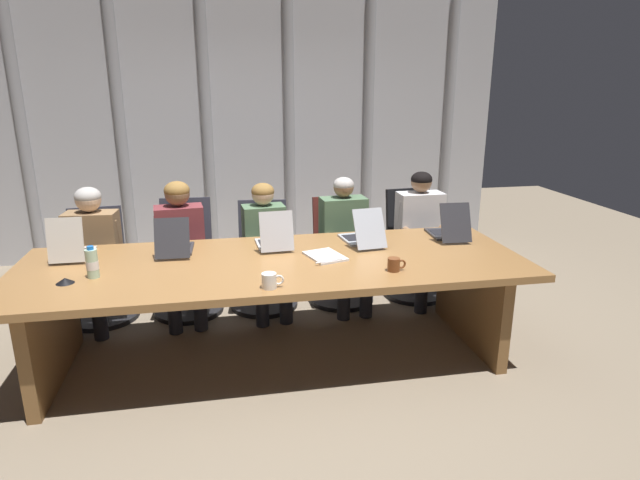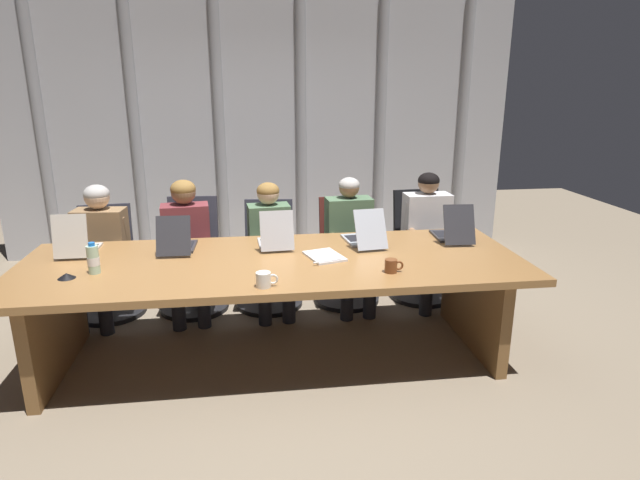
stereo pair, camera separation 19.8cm
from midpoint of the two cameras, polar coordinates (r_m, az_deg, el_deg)
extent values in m
plane|color=#7F705B|center=(4.01, -3.29, -12.32)|extent=(11.53, 11.53, 0.00)
cube|color=olive|center=(3.72, -3.47, -2.53)|extent=(3.49, 1.26, 0.05)
cube|color=black|center=(3.74, -3.46, -3.47)|extent=(2.97, 0.10, 0.06)
cube|color=brown|center=(4.05, -25.24, -8.24)|extent=(0.08, 1.07, 0.70)
cube|color=brown|center=(4.23, 17.41, -6.31)|extent=(0.08, 1.07, 0.70)
cube|color=#B2B2B7|center=(6.16, -5.52, 11.70)|extent=(5.76, 0.10, 2.85)
cylinder|color=gray|center=(6.45, -26.96, 10.23)|extent=(0.12, 0.12, 2.79)
cylinder|color=gray|center=(6.20, -18.33, 10.98)|extent=(0.12, 0.12, 2.79)
cylinder|color=gray|center=(6.11, -9.79, 11.49)|extent=(0.12, 0.12, 2.79)
cylinder|color=gray|center=(6.14, -1.08, 11.75)|extent=(0.12, 0.12, 2.79)
cylinder|color=gray|center=(6.32, 7.41, 11.75)|extent=(0.12, 0.12, 2.79)
cylinder|color=gray|center=(6.64, 15.81, 11.51)|extent=(0.12, 0.12, 2.79)
cube|color=beige|center=(4.22, -23.05, -1.04)|extent=(0.23, 0.33, 0.02)
cube|color=black|center=(4.24, -22.98, -0.82)|extent=(0.20, 0.18, 0.00)
cube|color=beige|center=(4.00, -23.99, 0.34)|extent=(0.23, 0.06, 0.30)
cube|color=black|center=(4.01, -23.97, 0.38)|extent=(0.21, 0.05, 0.27)
cube|color=#2D2D33|center=(4.08, -13.54, -0.72)|extent=(0.25, 0.31, 0.02)
cube|color=black|center=(4.10, -13.51, -0.50)|extent=(0.21, 0.17, 0.00)
cube|color=#2D2D33|center=(3.85, -14.05, 0.42)|extent=(0.24, 0.12, 0.27)
cube|color=black|center=(3.86, -14.04, 0.47)|extent=(0.22, 0.10, 0.24)
cube|color=#BCBCC1|center=(4.06, -3.49, -0.37)|extent=(0.26, 0.32, 0.02)
cube|color=black|center=(4.08, -3.53, -0.15)|extent=(0.21, 0.18, 0.00)
cube|color=#BCBCC1|center=(3.84, -3.16, 0.98)|extent=(0.25, 0.09, 0.29)
cube|color=black|center=(3.84, -3.18, 1.02)|extent=(0.22, 0.08, 0.26)
cube|color=#A8ADB7|center=(4.17, 5.71, 0.01)|extent=(0.27, 0.35, 0.02)
cube|color=black|center=(4.18, 5.60, 0.23)|extent=(0.22, 0.20, 0.00)
cube|color=#A8ADB7|center=(3.92, 6.91, 1.13)|extent=(0.25, 0.17, 0.28)
cube|color=black|center=(3.92, 6.88, 1.19)|extent=(0.22, 0.15, 0.25)
cube|color=#2D2D33|center=(4.40, 14.91, 0.42)|extent=(0.25, 0.34, 0.02)
cube|color=black|center=(4.42, 14.82, 0.64)|extent=(0.21, 0.19, 0.00)
cube|color=#2D2D33|center=(4.16, 16.04, 1.58)|extent=(0.24, 0.14, 0.29)
cube|color=black|center=(4.17, 16.02, 1.64)|extent=(0.22, 0.12, 0.26)
cube|color=#2D2D38|center=(4.85, -20.91, -2.73)|extent=(0.52, 0.52, 0.08)
cube|color=#2D2D38|center=(4.98, -20.92, 0.99)|extent=(0.44, 0.15, 0.46)
cylinder|color=#262628|center=(4.92, -20.65, -5.07)|extent=(0.05, 0.05, 0.35)
cylinder|color=black|center=(4.99, -20.43, -7.13)|extent=(0.60, 0.60, 0.04)
cube|color=#2D2D38|center=(4.73, -12.44, -2.46)|extent=(0.51, 0.51, 0.08)
cube|color=#2D2D38|center=(4.86, -12.30, 1.64)|extent=(0.44, 0.15, 0.51)
cylinder|color=#262628|center=(4.81, -12.29, -4.86)|extent=(0.05, 0.05, 0.35)
cylinder|color=black|center=(4.88, -12.15, -6.97)|extent=(0.60, 0.60, 0.04)
cube|color=#2D2D38|center=(4.72, -4.40, -2.16)|extent=(0.53, 0.53, 0.08)
cube|color=#2D2D38|center=(4.85, -4.34, 1.68)|extent=(0.44, 0.16, 0.46)
cylinder|color=#262628|center=(4.79, -4.34, -4.57)|extent=(0.05, 0.05, 0.35)
cylinder|color=black|center=(4.87, -4.29, -6.68)|extent=(0.60, 0.60, 0.04)
cube|color=#511E19|center=(4.81, 4.07, -1.79)|extent=(0.49, 0.49, 0.08)
cube|color=#511E19|center=(4.94, 3.59, 1.99)|extent=(0.43, 0.12, 0.47)
cylinder|color=#262628|center=(4.88, 4.02, -4.16)|extent=(0.05, 0.05, 0.35)
cylinder|color=black|center=(4.95, 3.98, -6.25)|extent=(0.60, 0.60, 0.04)
cube|color=black|center=(5.00, 12.15, -1.41)|extent=(0.52, 0.52, 0.08)
cube|color=black|center=(5.12, 11.34, 2.49)|extent=(0.44, 0.16, 0.51)
cylinder|color=#262628|center=(5.07, 12.01, -3.69)|extent=(0.05, 0.05, 0.35)
cylinder|color=black|center=(5.14, 11.88, -5.71)|extent=(0.60, 0.60, 0.04)
cube|color=olive|center=(4.75, -21.29, 0.32)|extent=(0.43, 0.26, 0.47)
sphere|color=beige|center=(4.68, -21.72, 4.31)|extent=(0.20, 0.20, 0.20)
ellipsoid|color=#B2ADA8|center=(4.67, -21.75, 4.61)|extent=(0.20, 0.20, 0.15)
cylinder|color=olive|center=(4.69, -19.33, 0.87)|extent=(0.08, 0.14, 0.27)
cylinder|color=beige|center=(4.53, -19.92, -1.28)|extent=(0.09, 0.30, 0.06)
cylinder|color=olive|center=(4.80, -23.31, 0.79)|extent=(0.08, 0.14, 0.27)
cylinder|color=beige|center=(4.64, -24.02, -1.30)|extent=(0.09, 0.30, 0.06)
cylinder|color=#262833|center=(4.62, -20.53, -3.51)|extent=(0.17, 0.41, 0.13)
cylinder|color=#262833|center=(4.53, -20.94, -6.81)|extent=(0.11, 0.11, 0.45)
cylinder|color=#262833|center=(4.68, -22.86, -3.49)|extent=(0.17, 0.41, 0.13)
cylinder|color=#262833|center=(4.60, -23.32, -6.74)|extent=(0.11, 0.11, 0.45)
cube|color=brown|center=(4.63, -12.97, 0.77)|extent=(0.41, 0.26, 0.49)
sphere|color=#8C6647|center=(4.55, -13.26, 5.02)|extent=(0.20, 0.20, 0.20)
ellipsoid|color=olive|center=(4.55, -13.28, 5.34)|extent=(0.21, 0.21, 0.15)
cylinder|color=brown|center=(4.62, -10.97, 1.55)|extent=(0.08, 0.14, 0.27)
cylinder|color=#8C6647|center=(4.45, -10.73, -0.58)|extent=(0.09, 0.30, 0.06)
cylinder|color=brown|center=(4.62, -15.07, 1.27)|extent=(0.08, 0.14, 0.27)
cylinder|color=#8C6647|center=(4.45, -14.99, -0.87)|extent=(0.09, 0.30, 0.06)
cylinder|color=#262833|center=(4.53, -11.43, -3.15)|extent=(0.17, 0.41, 0.13)
cylinder|color=#262833|center=(4.43, -11.16, -6.50)|extent=(0.11, 0.11, 0.45)
cylinder|color=#262833|center=(4.53, -13.96, -3.32)|extent=(0.17, 0.41, 0.13)
cylinder|color=#262833|center=(4.43, -13.76, -6.68)|extent=(0.11, 0.11, 0.45)
cube|color=#4C6B4C|center=(4.62, -4.26, 0.97)|extent=(0.37, 0.25, 0.46)
sphere|color=beige|center=(4.55, -4.35, 4.99)|extent=(0.19, 0.19, 0.19)
ellipsoid|color=olive|center=(4.54, -4.36, 5.29)|extent=(0.19, 0.19, 0.14)
cylinder|color=#4C6B4C|center=(4.64, -2.47, 1.58)|extent=(0.08, 0.14, 0.27)
cylinder|color=beige|center=(4.47, -1.96, -0.55)|extent=(0.09, 0.30, 0.06)
cylinder|color=#4C6B4C|center=(4.59, -6.09, 1.36)|extent=(0.08, 0.14, 0.27)
cylinder|color=beige|center=(4.43, -5.71, -0.80)|extent=(0.09, 0.30, 0.06)
cylinder|color=#262833|center=(4.53, -2.55, -2.81)|extent=(0.17, 0.41, 0.13)
cylinder|color=#262833|center=(4.44, -2.09, -6.15)|extent=(0.11, 0.11, 0.45)
cylinder|color=#262833|center=(4.50, -5.06, -2.99)|extent=(0.17, 0.41, 0.13)
cylinder|color=#262833|center=(4.41, -4.66, -6.36)|extent=(0.11, 0.11, 0.45)
cube|color=#4C6B4C|center=(4.71, 4.29, 1.51)|extent=(0.41, 0.24, 0.50)
sphere|color=#8C6647|center=(4.63, 4.38, 5.63)|extent=(0.18, 0.18, 0.18)
ellipsoid|color=#B2ADA8|center=(4.63, 4.38, 5.90)|extent=(0.18, 0.18, 0.13)
cylinder|color=#4C6B4C|center=(4.74, 6.27, 2.32)|extent=(0.08, 0.14, 0.27)
cylinder|color=#8C6647|center=(4.58, 6.99, 0.27)|extent=(0.08, 0.30, 0.06)
cylinder|color=#4C6B4C|center=(4.65, 2.30, 2.14)|extent=(0.08, 0.14, 0.27)
cylinder|color=#8C6647|center=(4.49, 2.89, 0.04)|extent=(0.08, 0.30, 0.06)
cylinder|color=#262833|center=(4.64, 6.05, -2.43)|extent=(0.15, 0.41, 0.13)
cylinder|color=#262833|center=(4.55, 6.62, -5.69)|extent=(0.11, 0.11, 0.45)
cylinder|color=#262833|center=(4.58, 3.65, -2.60)|extent=(0.15, 0.41, 0.13)
cylinder|color=#262833|center=(4.50, 4.18, -5.89)|extent=(0.11, 0.11, 0.45)
cube|color=silver|center=(4.90, 12.47, 1.86)|extent=(0.41, 0.22, 0.52)
sphere|color=#8C6647|center=(4.83, 12.73, 5.98)|extent=(0.19, 0.19, 0.19)
ellipsoid|color=black|center=(4.82, 12.75, 6.25)|extent=(0.19, 0.19, 0.14)
cylinder|color=silver|center=(4.95, 14.39, 2.71)|extent=(0.07, 0.14, 0.27)
cylinder|color=#8C6647|center=(4.79, 15.23, 0.75)|extent=(0.07, 0.30, 0.06)
cylinder|color=silver|center=(4.83, 10.61, 2.61)|extent=(0.07, 0.14, 0.27)
cylinder|color=#8C6647|center=(4.67, 11.35, 0.60)|extent=(0.07, 0.30, 0.06)
cylinder|color=#262833|center=(4.84, 14.19, -2.02)|extent=(0.13, 0.40, 0.13)
cylinder|color=#262833|center=(4.76, 14.82, -5.13)|extent=(0.11, 0.11, 0.45)
cylinder|color=#262833|center=(4.77, 11.96, -2.15)|extent=(0.13, 0.40, 0.13)
cylinder|color=#262833|center=(4.69, 12.55, -5.31)|extent=(0.11, 0.11, 0.45)
cylinder|color=#ADD1B2|center=(3.68, -21.73, -1.98)|extent=(0.07, 0.07, 0.19)
cylinder|color=white|center=(3.69, -21.72, -2.12)|extent=(0.08, 0.08, 0.06)
cylinder|color=blue|center=(3.65, -21.91, -0.43)|extent=(0.04, 0.04, 0.02)
cylinder|color=brown|center=(3.50, 9.23, -2.77)|extent=(0.08, 0.08, 0.09)
torus|color=brown|center=(3.51, 10.05, -2.72)|extent=(0.06, 0.01, 0.06)
cylinder|color=white|center=(3.22, -4.34, -4.28)|extent=(0.09, 0.09, 0.09)
torus|color=white|center=(3.22, -3.32, -4.24)|extent=(0.07, 0.01, 0.07)
cone|color=black|center=(3.68, -24.17, -3.53)|extent=(0.11, 0.11, 0.03)
cube|color=silver|center=(3.76, 1.99, -1.76)|extent=(0.30, 0.35, 0.02)
cylinder|color=silver|center=(3.62, 2.37, -2.29)|extent=(0.20, 0.07, 0.01)
camera|label=1|loc=(0.10, -88.51, 0.44)|focal=29.84mm
camera|label=2|loc=(0.10, 91.49, -0.44)|focal=29.84mm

